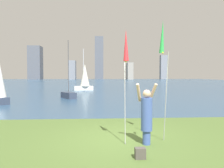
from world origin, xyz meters
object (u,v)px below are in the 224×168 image
(kite_flag_left, at_px, (126,49))
(sailboat_0, at_px, (85,78))
(sailboat_4, at_px, (69,95))
(kite_flag_right, at_px, (162,40))
(person, at_px, (147,114))
(bag, at_px, (140,153))

(kite_flag_left, distance_m, sailboat_0, 24.10)
(sailboat_0, bearing_deg, sailboat_4, -94.05)
(kite_flag_right, height_order, sailboat_4, sailboat_4)
(person, bearing_deg, sailboat_0, 107.08)
(bag, relative_size, sailboat_4, 0.05)
(kite_flag_left, height_order, sailboat_4, sailboat_4)
(kite_flag_right, xyz_separation_m, sailboat_4, (-4.86, 12.66, -2.91))
(person, distance_m, sailboat_0, 24.13)
(bag, distance_m, sailboat_4, 14.83)
(person, relative_size, sailboat_0, 0.32)
(person, bearing_deg, kite_flag_right, 50.91)
(sailboat_4, bearing_deg, person, -72.31)
(kite_flag_left, height_order, bag, kite_flag_left)
(person, relative_size, sailboat_4, 0.35)
(person, xyz_separation_m, sailboat_4, (-4.22, 13.24, -0.57))
(sailboat_0, bearing_deg, kite_flag_left, -83.26)
(kite_flag_left, xyz_separation_m, bag, (0.24, -1.04, -2.75))
(kite_flag_right, relative_size, bag, 14.32)
(kite_flag_right, bearing_deg, person, -137.90)
(kite_flag_left, xyz_separation_m, sailboat_0, (-2.83, 23.91, -1.07))
(kite_flag_left, distance_m, kite_flag_right, 1.48)
(person, distance_m, sailboat_4, 13.91)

